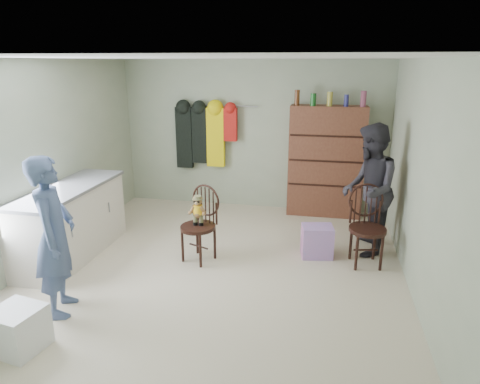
% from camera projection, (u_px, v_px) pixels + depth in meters
% --- Properties ---
extents(ground_plane, '(5.00, 5.00, 0.00)m').
position_uv_depth(ground_plane, '(217.00, 269.00, 5.30)').
color(ground_plane, beige).
rests_on(ground_plane, ground).
extents(room_walls, '(5.00, 5.00, 5.00)m').
position_uv_depth(room_walls, '(226.00, 135.00, 5.34)').
color(room_walls, '#A9B295').
rests_on(room_walls, ground).
extents(counter, '(0.64, 1.86, 0.94)m').
position_uv_depth(counter, '(71.00, 222.00, 5.54)').
color(counter, silver).
rests_on(counter, ground).
extents(plastic_tub, '(0.48, 0.46, 0.39)m').
position_uv_depth(plastic_tub, '(18.00, 329.00, 3.77)').
color(plastic_tub, white).
rests_on(plastic_tub, ground).
extents(chair_front, '(0.56, 0.56, 0.98)m').
position_uv_depth(chair_front, '(200.00, 218.00, 5.41)').
color(chair_front, black).
rests_on(chair_front, ground).
extents(chair_far, '(0.53, 0.53, 1.02)m').
position_uv_depth(chair_far, '(367.00, 222.00, 5.31)').
color(chair_far, black).
rests_on(chair_far, ground).
extents(striped_bag, '(0.44, 0.37, 0.42)m').
position_uv_depth(striped_bag, '(317.00, 241.00, 5.59)').
color(striped_bag, pink).
rests_on(striped_bag, ground).
extents(person_left, '(0.57, 0.69, 1.63)m').
position_uv_depth(person_left, '(54.00, 237.00, 4.19)').
color(person_left, '#45567E').
rests_on(person_left, ground).
extents(person_right, '(0.67, 0.85, 1.73)m').
position_uv_depth(person_right, '(369.00, 190.00, 5.54)').
color(person_right, '#2D2B33').
rests_on(person_right, ground).
extents(dresser, '(1.20, 0.39, 2.04)m').
position_uv_depth(dresser, '(326.00, 161.00, 6.95)').
color(dresser, brown).
rests_on(dresser, ground).
extents(coat_rack, '(1.42, 0.12, 1.09)m').
position_uv_depth(coat_rack, '(204.00, 135.00, 7.32)').
color(coat_rack, '#99999E').
rests_on(coat_rack, ground).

